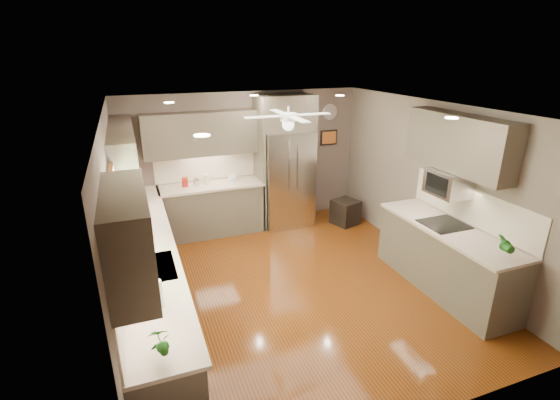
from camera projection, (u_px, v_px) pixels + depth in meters
floor at (295, 285)px, 5.85m from camera, size 5.00×5.00×0.00m
ceiling at (297, 109)px, 4.99m from camera, size 5.00×5.00×0.00m
wall_back at (244, 160)px, 7.61m from camera, size 4.50×0.00×4.50m
wall_front at (418, 308)px, 3.23m from camera, size 4.50×0.00×4.50m
wall_left at (116, 228)px, 4.67m from camera, size 0.00×5.00×5.00m
wall_right at (432, 185)px, 6.17m from camera, size 0.00×5.00×5.00m
canister_a at (185, 182)px, 7.07m from camera, size 0.11×0.11×0.17m
canister_b at (196, 182)px, 7.11m from camera, size 0.13×0.13×0.15m
canister_c at (206, 179)px, 7.20m from camera, size 0.14×0.14×0.18m
soap_bottle at (134, 246)px, 4.75m from camera, size 0.08×0.08×0.17m
potted_plant_left at (159, 341)px, 3.09m from camera, size 0.17×0.12×0.31m
potted_plant_right at (506, 244)px, 4.63m from camera, size 0.20×0.18×0.31m
bowl at (233, 180)px, 7.37m from camera, size 0.29×0.29×0.05m
left_run at (150, 275)px, 5.17m from camera, size 0.65×4.70×1.45m
back_run at (212, 208)px, 7.38m from camera, size 1.85×0.65×1.45m
uppers at (227, 151)px, 5.58m from camera, size 4.50×4.70×0.95m
window at (115, 220)px, 4.14m from camera, size 0.05×1.12×0.92m
sink at (152, 270)px, 4.46m from camera, size 0.50×0.70×0.32m
refrigerator at (286, 164)px, 7.57m from camera, size 1.06×0.75×2.45m
right_run at (446, 257)px, 5.62m from camera, size 0.70×2.20×1.45m
microwave at (448, 183)px, 5.53m from camera, size 0.43×0.55×0.34m
ceiling_fan at (288, 119)px, 5.31m from camera, size 1.18×1.18×0.32m
recessed_lights at (283, 106)px, 5.33m from camera, size 2.84×3.14×0.01m
wall_clock at (330, 112)px, 7.90m from camera, size 0.30×0.03×0.30m
framed_print at (329, 138)px, 8.07m from camera, size 0.36×0.03×0.30m
stool at (345, 212)px, 7.85m from camera, size 0.55×0.55×0.50m
paper_towel at (156, 294)px, 3.72m from camera, size 0.11×0.11×0.28m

